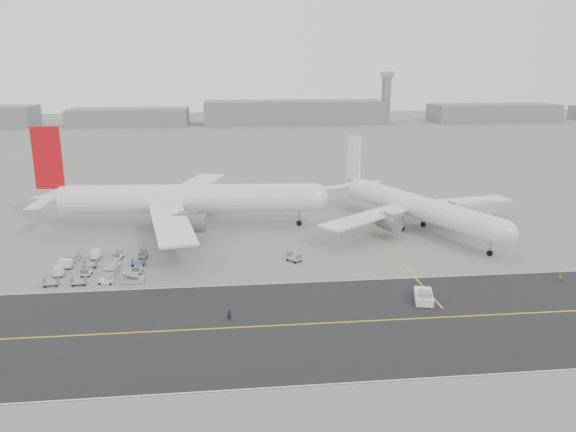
{
  "coord_description": "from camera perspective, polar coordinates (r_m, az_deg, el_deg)",
  "views": [
    {
      "loc": [
        -2.1,
        -90.79,
        36.08
      ],
      "look_at": [
        9.19,
        12.0,
        7.97
      ],
      "focal_mm": 35.0,
      "sensor_mm": 36.0,
      "label": 1
    }
  ],
  "objects": [
    {
      "name": "ground_crew_a",
      "position": [
        82.9,
        -5.96,
        -9.97
      ],
      "size": [
        0.7,
        0.48,
        1.86
      ],
      "primitive_type": "imported",
      "rotation": [
        0.0,
        0.0,
        -0.05
      ],
      "color": "black",
      "rests_on": "ground"
    },
    {
      "name": "ground_crew_b",
      "position": [
        107.37,
        25.9,
        -5.56
      ],
      "size": [
        0.97,
        0.87,
        1.62
      ],
      "primitive_type": "imported",
      "rotation": [
        0.0,
        0.0,
        3.54
      ],
      "color": "#BB9A16",
      "rests_on": "ground"
    },
    {
      "name": "control_tower",
      "position": [
        370.68,
        9.94,
        11.92
      ],
      "size": [
        7.0,
        7.0,
        31.25
      ],
      "color": "gray",
      "rests_on": "ground"
    },
    {
      "name": "jet_bridge",
      "position": [
        131.01,
        17.97,
        0.44
      ],
      "size": [
        16.49,
        8.46,
        6.24
      ],
      "rotation": [
        0.0,
        0.0,
        0.35
      ],
      "color": "gray",
      "rests_on": "ground"
    },
    {
      "name": "horizon_buildings",
      "position": [
        354.09,
        -1.05,
        9.36
      ],
      "size": [
        520.0,
        28.0,
        28.0
      ],
      "primitive_type": null,
      "color": "gray",
      "rests_on": "ground"
    },
    {
      "name": "airliner_a",
      "position": [
        128.8,
        -10.72,
        1.72
      ],
      "size": [
        66.89,
        65.98,
        23.06
      ],
      "rotation": [
        0.0,
        0.0,
        1.5
      ],
      "color": "white",
      "rests_on": "ground"
    },
    {
      "name": "ground",
      "position": [
        97.71,
        -4.63,
        -6.51
      ],
      "size": [
        700.0,
        700.0,
        0.0
      ],
      "primitive_type": "plane",
      "color": "gray",
      "rests_on": "ground"
    },
    {
      "name": "taxiway",
      "position": [
        81.56,
        -0.62,
        -11.04
      ],
      "size": [
        220.0,
        59.0,
        0.03
      ],
      "color": "#262628",
      "rests_on": "ground"
    },
    {
      "name": "gse_cluster",
      "position": [
        107.09,
        -18.51,
        -5.3
      ],
      "size": [
        21.63,
        20.93,
        1.85
      ],
      "primitive_type": null,
      "rotation": [
        0.0,
        0.0,
        -0.05
      ],
      "color": "#939498",
      "rests_on": "ground"
    },
    {
      "name": "stray_dolly",
      "position": [
        106.29,
        0.62,
        -4.63
      ],
      "size": [
        2.98,
        3.14,
        1.66
      ],
      "primitive_type": null,
      "rotation": [
        0.0,
        0.0,
        0.67
      ],
      "color": "silver",
      "rests_on": "ground"
    },
    {
      "name": "airliner_b",
      "position": [
        128.62,
        12.76,
        1.0
      ],
      "size": [
        49.57,
        50.75,
        18.55
      ],
      "rotation": [
        0.0,
        0.0,
        0.42
      ],
      "color": "white",
      "rests_on": "ground"
    },
    {
      "name": "pushback_tug",
      "position": [
        91.28,
        13.62,
        -7.94
      ],
      "size": [
        3.98,
        7.4,
        2.09
      ],
      "rotation": [
        0.0,
        0.0,
        -0.26
      ],
      "color": "white",
      "rests_on": "ground"
    }
  ]
}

